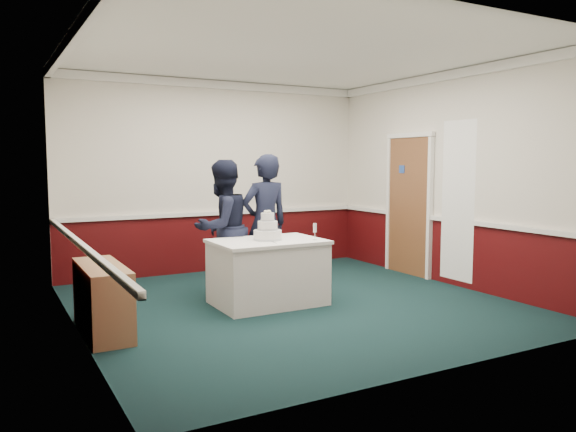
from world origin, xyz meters
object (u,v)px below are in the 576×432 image
champagne_flute (315,229)px  cake_table (268,272)px  sideboard (103,299)px  wedding_cake (268,231)px  cake_knife (273,242)px  person_woman (265,224)px  person_man (222,228)px

champagne_flute → cake_table: bearing=150.8°
sideboard → cake_table: cake_table is taller
sideboard → wedding_cake: (2.00, 0.25, 0.55)m
cake_knife → person_woman: bearing=75.5°
champagne_flute → person_man: person_man is taller
person_man → cake_knife: bearing=85.1°
person_woman → wedding_cake: bearing=63.1°
wedding_cake → cake_knife: size_ratio=1.65×
cake_table → wedding_cake: (-0.00, 0.00, 0.50)m
sideboard → wedding_cake: wedding_cake is taller
cake_table → person_woman: person_woman is taller
cake_table → cake_knife: bearing=-98.5°
sideboard → champagne_flute: (2.50, -0.03, 0.58)m
wedding_cake → person_man: bearing=112.5°
cake_table → wedding_cake: wedding_cake is taller
cake_knife → champagne_flute: size_ratio=1.07×
person_man → person_woman: bearing=147.5°
wedding_cake → champagne_flute: 0.57m
cake_table → person_man: 0.92m
cake_knife → cake_table: bearing=87.1°
cake_table → wedding_cake: size_ratio=3.63×
cake_knife → sideboard: bearing=-173.0°
wedding_cake → person_woman: 0.66m
cake_table → sideboard: bearing=-172.9°
champagne_flute → person_man: size_ratio=0.12×
cake_table → champagne_flute: size_ratio=6.44×
wedding_cake → cake_knife: bearing=-98.5°
person_woman → cake_knife: bearing=66.6°
sideboard → cake_table: 2.01m
champagne_flute → person_woman: size_ratio=0.11×
sideboard → cake_knife: size_ratio=5.45×
cake_knife → champagne_flute: champagne_flute is taller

